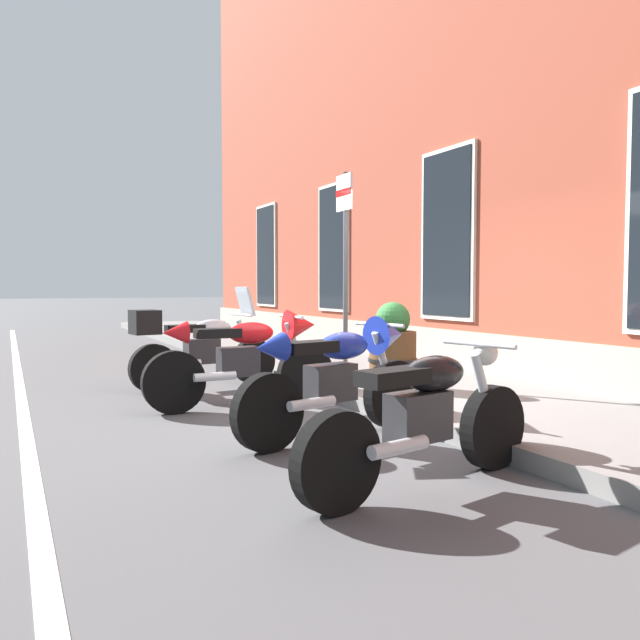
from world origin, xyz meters
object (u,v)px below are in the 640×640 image
motorcycle_red_sport (250,355)px  parking_sign (345,248)px  motorcycle_silver_touring (197,346)px  motorcycle_black_naked (426,417)px  motorcycle_blue_sport (342,373)px  barrel_planter (393,350)px

motorcycle_red_sport → parking_sign: parking_sign is taller
motorcycle_silver_touring → motorcycle_black_naked: 4.65m
motorcycle_blue_sport → motorcycle_silver_touring: bearing=-172.5°
motorcycle_blue_sport → barrel_planter: 1.89m
motorcycle_silver_touring → parking_sign: bearing=53.0°
motorcycle_silver_touring → parking_sign: parking_sign is taller
motorcycle_red_sport → motorcycle_blue_sport: bearing=7.9°
motorcycle_black_naked → motorcycle_silver_touring: bearing=-176.9°
motorcycle_blue_sport → parking_sign: bearing=150.7°
motorcycle_silver_touring → motorcycle_black_naked: bearing=3.1°
parking_sign → barrel_planter: bearing=18.4°
motorcycle_silver_touring → motorcycle_blue_sport: motorcycle_silver_touring is taller
motorcycle_blue_sport → motorcycle_black_naked: size_ratio=0.98×
motorcycle_black_naked → barrel_planter: bearing=151.0°
motorcycle_silver_touring → parking_sign: size_ratio=0.78×
motorcycle_silver_touring → motorcycle_black_naked: motorcycle_silver_touring is taller
motorcycle_blue_sport → parking_sign: 2.62m
motorcycle_silver_touring → motorcycle_blue_sport: 3.21m
motorcycle_black_naked → parking_sign: 3.95m
motorcycle_red_sport → motorcycle_black_naked: size_ratio=1.05×
motorcycle_black_naked → barrel_planter: barrel_planter is taller
motorcycle_black_naked → parking_sign: size_ratio=0.81×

